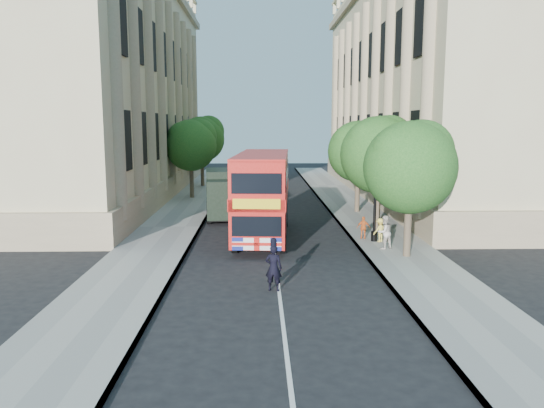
{
  "coord_description": "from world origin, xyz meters",
  "views": [
    {
      "loc": [
        -0.69,
        -19.59,
        5.89
      ],
      "look_at": [
        -0.11,
        4.05,
        2.3
      ],
      "focal_mm": 35.0,
      "sensor_mm": 36.0,
      "label": 1
    }
  ],
  "objects": [
    {
      "name": "tree_left_far",
      "position": [
        -5.96,
        22.03,
        4.44
      ],
      "size": [
        4.0,
        4.0,
        6.3
      ],
      "color": "#473828",
      "rests_on": "ground"
    },
    {
      "name": "tree_right_mid",
      "position": [
        5.84,
        9.03,
        4.45
      ],
      "size": [
        4.2,
        4.2,
        6.37
      ],
      "color": "#473828",
      "rests_on": "ground"
    },
    {
      "name": "tree_right_near",
      "position": [
        5.84,
        3.03,
        4.25
      ],
      "size": [
        4.0,
        4.0,
        6.08
      ],
      "color": "#473828",
      "rests_on": "ground"
    },
    {
      "name": "tree_left_back",
      "position": [
        -5.96,
        30.03,
        4.71
      ],
      "size": [
        4.2,
        4.2,
        6.65
      ],
      "color": "#473828",
      "rests_on": "ground"
    },
    {
      "name": "double_decker_bus",
      "position": [
        -0.5,
        7.45,
        2.38
      ],
      "size": [
        3.07,
        9.46,
        4.3
      ],
      "rotation": [
        0.0,
        0.0,
        -0.07
      ],
      "color": "red",
      "rests_on": "ground"
    },
    {
      "name": "woman_pedestrian",
      "position": [
        5.12,
        4.37,
        0.91
      ],
      "size": [
        0.95,
        0.88,
        1.57
      ],
      "primitive_type": "imported",
      "rotation": [
        0.0,
        0.0,
        3.62
      ],
      "color": "beige",
      "rests_on": "pavement_right"
    },
    {
      "name": "child_b",
      "position": [
        5.26,
        5.87,
        0.7
      ],
      "size": [
        0.87,
        0.74,
        1.17
      ],
      "primitive_type": "imported",
      "rotation": [
        0.0,
        0.0,
        3.64
      ],
      "color": "#F6D953",
      "rests_on": "pavement_right"
    },
    {
      "name": "pavement_right",
      "position": [
        5.75,
        10.0,
        0.06
      ],
      "size": [
        3.5,
        80.0,
        0.12
      ],
      "primitive_type": "cube",
      "color": "gray",
      "rests_on": "ground"
    },
    {
      "name": "building_right",
      "position": [
        13.8,
        24.0,
        9.0
      ],
      "size": [
        12.0,
        38.0,
        18.0
      ],
      "primitive_type": "cube",
      "color": "#C2AF87",
      "rests_on": "ground"
    },
    {
      "name": "ground",
      "position": [
        0.0,
        0.0,
        0.0
      ],
      "size": [
        120.0,
        120.0,
        0.0
      ],
      "primitive_type": "plane",
      "color": "black",
      "rests_on": "ground"
    },
    {
      "name": "box_van",
      "position": [
        -2.89,
        13.2,
        1.47
      ],
      "size": [
        2.65,
        5.45,
        3.01
      ],
      "rotation": [
        0.0,
        0.0,
        0.1
      ],
      "color": "black",
      "rests_on": "ground"
    },
    {
      "name": "lamp_post",
      "position": [
        5.0,
        6.0,
        2.51
      ],
      "size": [
        0.32,
        0.32,
        5.16
      ],
      "color": "black",
      "rests_on": "pavement_right"
    },
    {
      "name": "building_left",
      "position": [
        -13.8,
        24.0,
        9.0
      ],
      "size": [
        12.0,
        38.0,
        18.0
      ],
      "primitive_type": "cube",
      "color": "#C2AF87",
      "rests_on": "ground"
    },
    {
      "name": "pavement_left",
      "position": [
        -5.75,
        10.0,
        0.06
      ],
      "size": [
        3.5,
        80.0,
        0.12
      ],
      "primitive_type": "cube",
      "color": "gray",
      "rests_on": "ground"
    },
    {
      "name": "tree_right_far",
      "position": [
        5.84,
        15.03,
        4.31
      ],
      "size": [
        4.0,
        4.0,
        6.15
      ],
      "color": "#473828",
      "rests_on": "ground"
    },
    {
      "name": "police_constable",
      "position": [
        -0.19,
        -1.4,
        0.83
      ],
      "size": [
        0.69,
        0.53,
        1.67
      ],
      "primitive_type": "imported",
      "rotation": [
        0.0,
        0.0,
        2.9
      ],
      "color": "black",
      "rests_on": "ground"
    },
    {
      "name": "child_a",
      "position": [
        4.57,
        6.55,
        0.69
      ],
      "size": [
        0.7,
        0.36,
        1.14
      ],
      "primitive_type": "imported",
      "rotation": [
        0.0,
        0.0,
        3.01
      ],
      "color": "orange",
      "rests_on": "pavement_right"
    }
  ]
}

